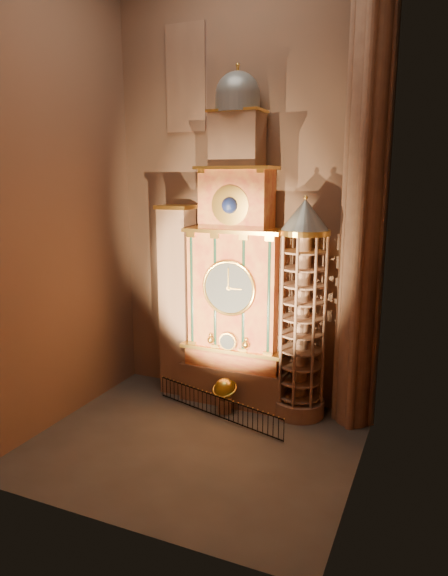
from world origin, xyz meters
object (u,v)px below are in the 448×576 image
at_px(stair_turret, 302,312).
at_px(iron_railing, 218,407).
at_px(astronomical_clock, 236,277).
at_px(portrait_tower, 178,300).
at_px(celestial_globe, 225,392).

distance_m(stair_turret, iron_railing, 6.21).
distance_m(astronomical_clock, stair_turret, 3.78).
bearing_deg(stair_turret, portrait_tower, 177.67).
distance_m(portrait_tower, iron_railing, 6.09).
bearing_deg(astronomical_clock, iron_railing, -91.62).
distance_m(astronomical_clock, iron_railing, 6.49).
xyz_separation_m(astronomical_clock, stair_turret, (3.50, -0.26, -1.41)).
xyz_separation_m(stair_turret, celestial_globe, (-3.48, -1.30, -4.19)).
relative_size(stair_turret, iron_railing, 1.45).
distance_m(stair_turret, celestial_globe, 5.60).
relative_size(astronomical_clock, iron_railing, 2.24).
bearing_deg(iron_railing, celestial_globe, 82.87).
distance_m(portrait_tower, celestial_globe, 5.55).
xyz_separation_m(portrait_tower, iron_railing, (3.34, -2.26, -4.56)).
height_order(celestial_globe, iron_railing, celestial_globe).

